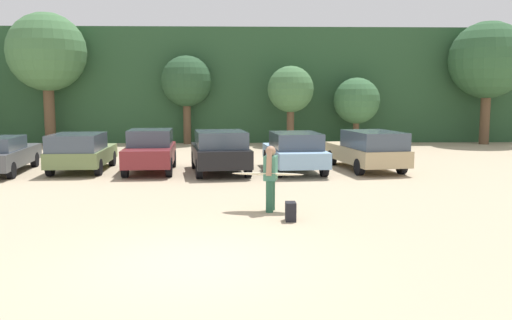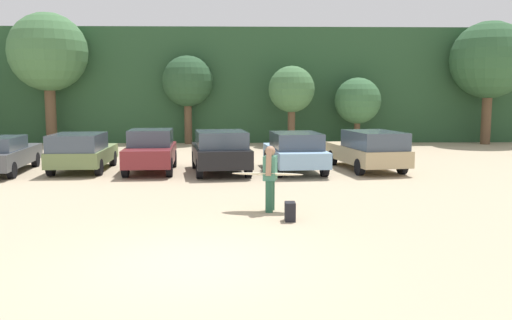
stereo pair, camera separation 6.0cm
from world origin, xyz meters
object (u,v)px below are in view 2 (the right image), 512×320
at_px(parked_car_olive_green, 82,151).
at_px(surfboard_cream, 267,174).
at_px(parked_car_black, 220,151).
at_px(person_adult, 270,174).
at_px(parked_car_maroon, 151,150).
at_px(parked_car_tan, 368,149).
at_px(backpack_dropped, 290,212).
at_px(parked_car_sky_blue, 295,151).

relative_size(parked_car_olive_green, surfboard_cream, 2.24).
bearing_deg(parked_car_black, person_adult, -175.30).
bearing_deg(parked_car_maroon, surfboard_cream, -153.56).
bearing_deg(parked_car_black, parked_car_olive_green, 75.55).
bearing_deg(parked_car_black, surfboard_cream, -175.81).
bearing_deg(parked_car_tan, surfboard_cream, 139.90).
xyz_separation_m(surfboard_cream, backpack_dropped, (0.49, -1.12, -0.73)).
xyz_separation_m(parked_car_sky_blue, person_adult, (-1.32, -7.00, 0.14)).
xyz_separation_m(parked_car_black, surfboard_cream, (1.47, -6.65, 0.10)).
bearing_deg(parked_car_tan, parked_car_sky_blue, 86.96).
height_order(parked_car_maroon, surfboard_cream, parked_car_maroon).
xyz_separation_m(parked_car_olive_green, person_adult, (6.92, -7.27, 0.15)).
bearing_deg(parked_car_maroon, parked_car_olive_green, 83.12).
distance_m(parked_car_olive_green, parked_car_tan, 11.17).
relative_size(parked_car_sky_blue, person_adult, 2.72).
xyz_separation_m(parked_car_black, backpack_dropped, (1.95, -7.76, -0.63)).
bearing_deg(parked_car_black, parked_car_sky_blue, -91.97).
bearing_deg(person_adult, parked_car_black, -64.21).
bearing_deg(parked_car_sky_blue, parked_car_olive_green, 82.83).
bearing_deg(parked_car_tan, backpack_dropped, 146.05).
xyz_separation_m(parked_car_maroon, parked_car_sky_blue, (5.55, -0.13, -0.02)).
xyz_separation_m(parked_car_maroon, parked_car_black, (2.69, -0.45, 0.02)).
height_order(surfboard_cream, backpack_dropped, surfboard_cream).
relative_size(parked_car_maroon, backpack_dropped, 9.16).
bearing_deg(parked_car_tan, parked_car_maroon, 81.89).
bearing_deg(parked_car_tan, parked_car_olive_green, 80.86).
bearing_deg(person_adult, backpack_dropped, 123.92).
bearing_deg(parked_car_sky_blue, backpack_dropped, 168.34).
bearing_deg(surfboard_cream, person_adult, 161.18).
height_order(parked_car_sky_blue, parked_car_tan, parked_car_tan).
relative_size(parked_car_maroon, parked_car_black, 0.96).
bearing_deg(parked_car_maroon, parked_car_black, -103.33).
distance_m(person_adult, surfboard_cream, 0.08).
distance_m(person_adult, backpack_dropped, 1.36).
height_order(parked_car_black, parked_car_tan, parked_car_black).
relative_size(parked_car_sky_blue, backpack_dropped, 10.15).
bearing_deg(parked_car_tan, person_adult, 140.44).
distance_m(parked_car_maroon, parked_car_sky_blue, 5.55).
height_order(parked_car_sky_blue, backpack_dropped, parked_car_sky_blue).
bearing_deg(parked_car_maroon, person_adult, -153.26).
height_order(parked_car_olive_green, parked_car_maroon, parked_car_maroon).
height_order(parked_car_maroon, parked_car_tan, parked_car_maroon).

